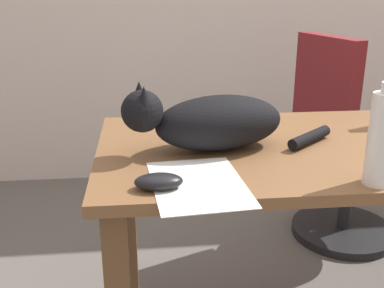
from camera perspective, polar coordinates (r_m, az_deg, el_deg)
The scene contains 6 objects.
desk at distance 1.50m, azimuth 21.96°, elevation -3.30°, with size 1.66×0.66×0.73m.
office_chair at distance 2.23m, azimuth 17.93°, elevation -1.25°, with size 0.50×0.48×0.96m.
cat at distance 1.27m, azimuth 2.40°, elevation 2.78°, with size 0.61×0.25×0.20m.
computer_mouse at distance 1.05m, azimuth -4.09°, elevation -4.58°, with size 0.11×0.06×0.04m, color black.
paper_sheet at distance 1.08m, azimuth 0.75°, elevation -4.83°, with size 0.21×0.30×0.00m, color white.
spray_bottle at distance 1.13m, azimuth 22.23°, elevation 0.65°, with size 0.07×0.07×0.24m.
Camera 1 is at (-0.69, -1.22, 1.18)m, focal length 43.76 mm.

